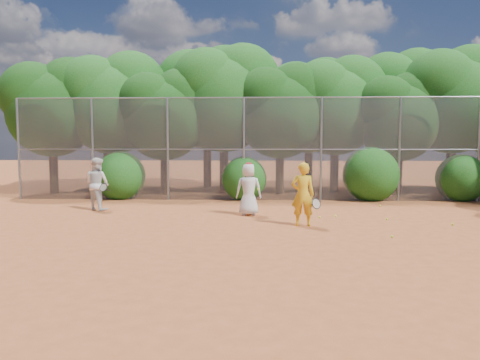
{
  "coord_description": "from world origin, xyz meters",
  "views": [
    {
      "loc": [
        -0.37,
        -12.28,
        2.39
      ],
      "look_at": [
        -1.0,
        2.5,
        1.1
      ],
      "focal_mm": 35.0,
      "sensor_mm": 36.0,
      "label": 1
    }
  ],
  "objects": [
    {
      "name": "tree_5",
      "position": [
        3.06,
        9.04,
        4.05
      ],
      "size": [
        4.51,
        3.92,
        6.17
      ],
      "color": "black",
      "rests_on": "ground"
    },
    {
      "name": "ball_4",
      "position": [
        0.75,
        1.08,
        0.03
      ],
      "size": [
        0.07,
        0.07,
        0.07
      ],
      "primitive_type": "sphere",
      "color": "yellow",
      "rests_on": "ground"
    },
    {
      "name": "tree_3",
      "position": [
        -1.94,
        8.84,
        4.4
      ],
      "size": [
        4.89,
        4.26,
        6.7
      ],
      "color": "black",
      "rests_on": "ground"
    },
    {
      "name": "tree_2",
      "position": [
        -4.45,
        7.83,
        3.58
      ],
      "size": [
        3.99,
        3.47,
        5.47
      ],
      "color": "black",
      "rests_on": "ground"
    },
    {
      "name": "bush_3",
      "position": [
        7.5,
        6.3,
        0.95
      ],
      "size": [
        1.9,
        1.9,
        1.9
      ],
      "primitive_type": "sphere",
      "color": "#154C13",
      "rests_on": "ground"
    },
    {
      "name": "tree_11",
      "position": [
        2.06,
        10.64,
        4.16
      ],
      "size": [
        4.64,
        4.03,
        6.35
      ],
      "color": "black",
      "rests_on": "ground"
    },
    {
      "name": "ball_5",
      "position": [
        3.9,
        4.36,
        0.03
      ],
      "size": [
        0.07,
        0.07,
        0.07
      ],
      "primitive_type": "sphere",
      "color": "yellow",
      "rests_on": "ground"
    },
    {
      "name": "player_white",
      "position": [
        -5.85,
        3.21,
        0.89
      ],
      "size": [
        1.08,
        1.01,
        1.77
      ],
      "rotation": [
        0.0,
        0.0,
        2.63
      ],
      "color": "silver",
      "rests_on": "ground"
    },
    {
      "name": "tree_9",
      "position": [
        -7.94,
        10.84,
        4.34
      ],
      "size": [
        4.83,
        4.2,
        6.62
      ],
      "color": "black",
      "rests_on": "ground"
    },
    {
      "name": "bush_2",
      "position": [
        4.0,
        6.3,
        1.1
      ],
      "size": [
        2.2,
        2.2,
        2.2
      ],
      "primitive_type": "sphere",
      "color": "#154C13",
      "rests_on": "ground"
    },
    {
      "name": "ball_3",
      "position": [
        4.98,
        0.79,
        0.03
      ],
      "size": [
        0.07,
        0.07,
        0.07
      ],
      "primitive_type": "sphere",
      "color": "yellow",
      "rests_on": "ground"
    },
    {
      "name": "tree_6",
      "position": [
        5.55,
        8.03,
        3.47
      ],
      "size": [
        3.86,
        3.36,
        5.29
      ],
      "color": "black",
      "rests_on": "ground"
    },
    {
      "name": "tree_12",
      "position": [
        6.56,
        11.24,
        4.51
      ],
      "size": [
        5.02,
        4.37,
        6.88
      ],
      "color": "black",
      "rests_on": "ground"
    },
    {
      "name": "tree_1",
      "position": [
        -6.94,
        8.54,
        4.16
      ],
      "size": [
        4.64,
        4.03,
        6.35
      ],
      "color": "black",
      "rests_on": "ground"
    },
    {
      "name": "player_teen",
      "position": [
        -0.72,
        2.33,
        0.83
      ],
      "size": [
        0.83,
        0.57,
        1.67
      ],
      "rotation": [
        0.0,
        0.0,
        3.2
      ],
      "color": "silver",
      "rests_on": "ground"
    },
    {
      "name": "bush_0",
      "position": [
        -6.0,
        6.3,
        1.0
      ],
      "size": [
        2.0,
        2.0,
        2.0
      ],
      "primitive_type": "sphere",
      "color": "#154C13",
      "rests_on": "ground"
    },
    {
      "name": "player_yellow",
      "position": [
        0.82,
        0.57,
        0.88
      ],
      "size": [
        0.83,
        0.54,
        1.76
      ],
      "rotation": [
        0.0,
        0.0,
        3.14
      ],
      "color": "gold",
      "rests_on": "ground"
    },
    {
      "name": "fence_back",
      "position": [
        -0.12,
        6.0,
        2.05
      ],
      "size": [
        20.05,
        0.09,
        4.03
      ],
      "color": "gray",
      "rests_on": "ground"
    },
    {
      "name": "ball_6",
      "position": [
        1.44,
        1.82,
        0.03
      ],
      "size": [
        0.07,
        0.07,
        0.07
      ],
      "primitive_type": "sphere",
      "color": "yellow",
      "rests_on": "ground"
    },
    {
      "name": "tree_10",
      "position": [
        -2.93,
        11.05,
        4.63
      ],
      "size": [
        5.15,
        4.48,
        7.06
      ],
      "color": "black",
      "rests_on": "ground"
    },
    {
      "name": "ball_2",
      "position": [
        2.85,
        -0.94,
        0.03
      ],
      "size": [
        0.07,
        0.07,
        0.07
      ],
      "primitive_type": "sphere",
      "color": "yellow",
      "rests_on": "ground"
    },
    {
      "name": "ball_0",
      "position": [
        3.39,
        1.59,
        0.03
      ],
      "size": [
        0.07,
        0.07,
        0.07
      ],
      "primitive_type": "sphere",
      "color": "yellow",
      "rests_on": "ground"
    },
    {
      "name": "ground",
      "position": [
        0.0,
        0.0,
        0.0
      ],
      "size": [
        80.0,
        80.0,
        0.0
      ],
      "primitive_type": "plane",
      "color": "#9E4B23",
      "rests_on": "ground"
    },
    {
      "name": "bush_1",
      "position": [
        -1.0,
        6.3,
        0.9
      ],
      "size": [
        1.8,
        1.8,
        1.8
      ],
      "primitive_type": "sphere",
      "color": "#154C13",
      "rests_on": "ground"
    },
    {
      "name": "tree_0",
      "position": [
        -9.44,
        8.04,
        3.93
      ],
      "size": [
        4.38,
        3.81,
        6.0
      ],
      "color": "black",
      "rests_on": "ground"
    },
    {
      "name": "tree_4",
      "position": [
        0.55,
        8.24,
        3.76
      ],
      "size": [
        4.19,
        3.64,
        5.73
      ],
      "color": "black",
      "rests_on": "ground"
    },
    {
      "name": "ball_1",
      "position": [
        1.97,
        2.1,
        0.03
      ],
      "size": [
        0.07,
        0.07,
        0.07
      ],
      "primitive_type": "sphere",
      "color": "yellow",
      "rests_on": "ground"
    },
    {
      "name": "tree_7",
      "position": [
        8.06,
        8.64,
        4.28
      ],
      "size": [
        4.77,
        4.14,
        6.53
      ],
      "color": "black",
      "rests_on": "ground"
    }
  ]
}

